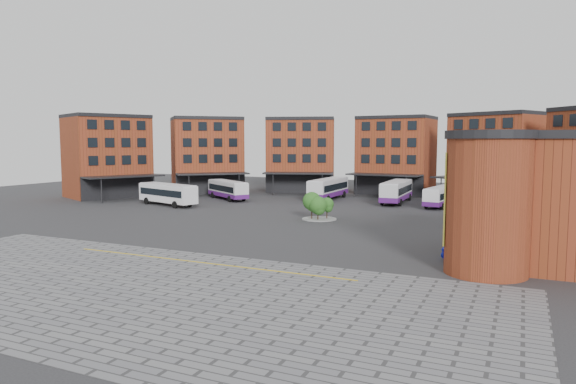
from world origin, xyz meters
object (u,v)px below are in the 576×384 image
at_px(bus_e, 441,196).
at_px(bus_f, 524,206).
at_px(bus_c, 328,188).
at_px(tree_island, 317,205).
at_px(bus_a, 167,193).
at_px(bus_b, 228,189).
at_px(bus_d, 397,191).
at_px(blue_car, 471,253).

relative_size(bus_e, bus_f, 1.08).
bearing_deg(bus_c, bus_f, -16.79).
xyz_separation_m(bus_c, bus_f, (30.43, -9.37, -0.37)).
height_order(tree_island, bus_a, tree_island).
relative_size(bus_b, bus_c, 0.85).
height_order(bus_d, blue_car, bus_d).
xyz_separation_m(bus_a, bus_e, (38.74, 16.15, -0.34)).
bearing_deg(bus_c, bus_b, -155.05).
xyz_separation_m(bus_a, bus_f, (50.19, 8.86, -0.42)).
distance_m(bus_c, blue_car, 46.76).
height_order(tree_island, bus_b, tree_island).
distance_m(bus_a, blue_car, 50.54).
height_order(bus_e, bus_f, bus_e).
xyz_separation_m(tree_island, bus_d, (4.93, 22.34, 0.03)).
xyz_separation_m(bus_b, bus_f, (46.10, -2.19, -0.17)).
bearing_deg(bus_f, bus_a, -106.60).
height_order(tree_island, bus_d, bus_d).
bearing_deg(bus_f, bus_d, -142.88).
distance_m(bus_d, bus_f, 20.87).
relative_size(bus_b, bus_d, 0.86).
xyz_separation_m(bus_b, blue_car, (42.20, -31.30, -0.99)).
height_order(bus_c, blue_car, bus_c).
distance_m(bus_e, blue_car, 37.18).
bearing_deg(bus_e, blue_car, -70.40).
height_order(bus_b, blue_car, bus_b).
xyz_separation_m(bus_d, bus_f, (18.71, -9.24, -0.35)).
distance_m(bus_e, bus_f, 13.57).
height_order(bus_c, bus_d, bus_c).
height_order(bus_a, bus_b, bus_a).
xyz_separation_m(tree_island, bus_a, (-26.54, 4.24, 0.10)).
bearing_deg(bus_f, blue_car, -34.24).
bearing_deg(bus_d, bus_c, 177.84).
bearing_deg(blue_car, bus_b, 55.75).
distance_m(bus_a, bus_f, 50.97).
height_order(bus_e, blue_car, bus_e).
xyz_separation_m(bus_a, bus_d, (31.48, 18.10, -0.07)).
relative_size(bus_b, bus_f, 1.06).
height_order(tree_island, bus_f, tree_island).
relative_size(bus_c, bus_f, 1.24).
bearing_deg(bus_d, bus_b, -167.06).
xyz_separation_m(bus_b, bus_d, (27.38, 7.04, 0.18)).
distance_m(bus_a, bus_c, 26.89).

